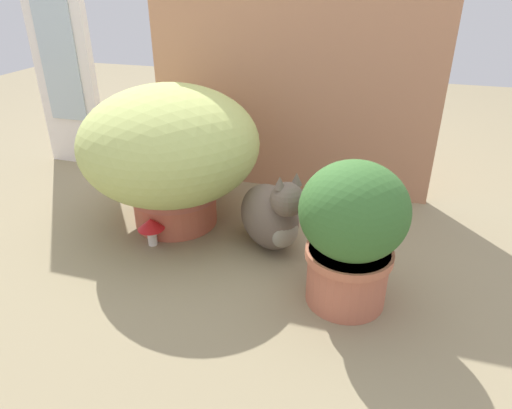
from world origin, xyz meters
The scene contains 7 objects.
ground_plane centered at (0.00, 0.00, 0.00)m, with size 6.00×6.00×0.00m, color #8A7C5C.
cardboard_backdrop centered at (0.08, 0.58, 0.50)m, with size 1.18×0.03×1.00m, color tan.
window_panel_white centered at (-0.98, 0.57, 0.49)m, with size 0.30×0.05×0.97m.
grass_planter centered at (-0.24, 0.14, 0.29)m, with size 0.63×0.63×0.52m.
leafy_planter centered at (0.42, -0.15, 0.23)m, with size 0.29×0.29×0.43m.
cat centered at (0.15, 0.07, 0.12)m, with size 0.31×0.35×0.32m.
mushroom_ornament_red centered at (-0.25, -0.04, 0.07)m, with size 0.09×0.09×0.10m.
Camera 1 is at (0.48, -1.24, 0.85)m, focal length 32.08 mm.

